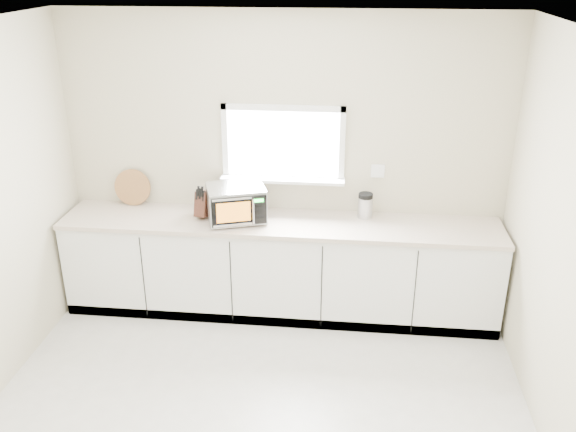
# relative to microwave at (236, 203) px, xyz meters

# --- Properties ---
(back_wall) EXTENTS (4.00, 0.17, 2.70)m
(back_wall) POSITION_rel_microwave_xyz_m (0.38, 0.33, 0.28)
(back_wall) COLOR #C1B999
(back_wall) RESTS_ON ground
(cabinets) EXTENTS (3.92, 0.60, 0.88)m
(cabinets) POSITION_rel_microwave_xyz_m (0.38, 0.03, -0.65)
(cabinets) COLOR white
(cabinets) RESTS_ON ground
(countertop) EXTENTS (3.92, 0.64, 0.04)m
(countertop) POSITION_rel_microwave_xyz_m (0.38, 0.02, -0.19)
(countertop) COLOR beige
(countertop) RESTS_ON cabinets
(microwave) EXTENTS (0.59, 0.53, 0.32)m
(microwave) POSITION_rel_microwave_xyz_m (0.00, 0.00, 0.00)
(microwave) COLOR black
(microwave) RESTS_ON countertop
(knife_block) EXTENTS (0.14, 0.23, 0.31)m
(knife_block) POSITION_rel_microwave_xyz_m (-0.31, 0.04, -0.03)
(knife_block) COLOR #4E281C
(knife_block) RESTS_ON countertop
(cutting_board) EXTENTS (0.34, 0.08, 0.34)m
(cutting_board) POSITION_rel_microwave_xyz_m (-1.04, 0.27, 0.00)
(cutting_board) COLOR #A87741
(cutting_board) RESTS_ON countertop
(coffee_grinder) EXTENTS (0.16, 0.16, 0.23)m
(coffee_grinder) POSITION_rel_microwave_xyz_m (1.14, 0.20, -0.05)
(coffee_grinder) COLOR #ABADB2
(coffee_grinder) RESTS_ON countertop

